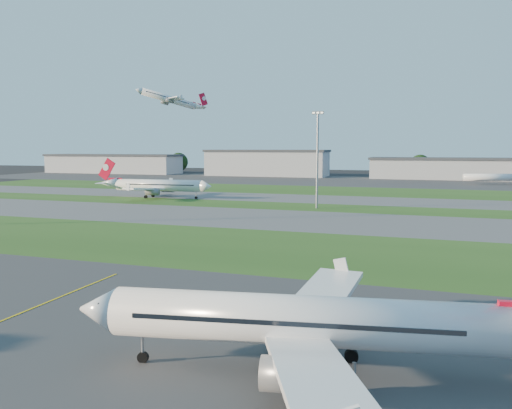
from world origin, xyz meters
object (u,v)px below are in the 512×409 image
at_px(airliner_taxiing, 158,186).
at_px(mini_jet_near, 493,177).
at_px(airliner_parked, 311,322).
at_px(light_mast_centre, 317,153).

xyz_separation_m(airliner_taxiing, mini_jet_near, (111.19, 101.28, -0.75)).
bearing_deg(mini_jet_near, airliner_parked, -117.02).
xyz_separation_m(airliner_taxiing, light_mast_centre, (54.58, -11.15, 10.78)).
relative_size(airliner_taxiing, light_mast_centre, 1.43).
height_order(airliner_taxiing, light_mast_centre, light_mast_centre).
xyz_separation_m(mini_jet_near, light_mast_centre, (-56.60, -112.42, 11.53)).
distance_m(airliner_parked, light_mast_centre, 100.53).
relative_size(airliner_parked, airliner_taxiing, 0.95).
bearing_deg(light_mast_centre, airliner_parked, -78.61).
bearing_deg(airliner_parked, airliner_taxiing, 114.65).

